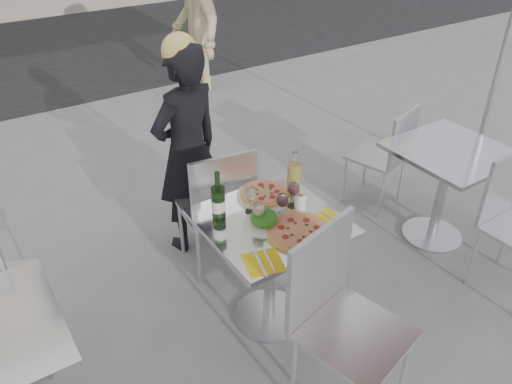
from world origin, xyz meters
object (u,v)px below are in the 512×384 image
woman_diner (188,152)px  napkin_right (329,221)px  napkin_left (263,262)px  chair_far (219,202)px  wineglass_white_b (250,195)px  main_table (270,250)px  pizza_near (299,232)px  side_table_right (446,176)px  wineglass_red_a (282,201)px  wine_bottle (218,202)px  wineglass_white_a (258,210)px  pedestrian_b (193,20)px  salad_plate (264,219)px  pizza_far (264,194)px  side_chair_rfar (388,150)px  wineglass_red_b (293,190)px  sugar_shaker (300,199)px  chair_near (338,309)px  carafe (294,179)px

woman_diner → napkin_right: 1.17m
woman_diner → napkin_left: 1.24m
woman_diner → chair_far: bearing=76.7°
wineglass_white_b → main_table: bearing=-68.4°
pizza_near → wineglass_white_b: size_ratio=2.21×
side_table_right → wineglass_red_a: size_ratio=4.76×
wine_bottle → wineglass_white_a: wine_bottle is taller
napkin_right → pedestrian_b: bearing=65.2°
woman_diner → napkin_right: woman_diner is taller
salad_plate → napkin_left: bearing=-124.3°
pizza_near → pizza_far: bearing=84.3°
wineglass_white_b → napkin_left: size_ratio=0.71×
side_chair_rfar → wineglass_red_b: wineglass_red_b is taller
wineglass_white_a → wineglass_white_b: size_ratio=1.00×
sugar_shaker → wineglass_white_a: bearing=-175.3°
pizza_far → wine_bottle: (-0.33, -0.05, 0.10)m
chair_near → wine_bottle: (-0.21, 0.76, 0.26)m
wine_bottle → napkin_left: 0.45m
woman_diner → wineglass_white_b: size_ratio=9.53×
main_table → side_table_right: size_ratio=1.00×
carafe → wineglass_white_b: size_ratio=1.84×
main_table → wineglass_red_b: (0.18, 0.05, 0.32)m
side_chair_rfar → wineglass_white_a: bearing=2.6°
side_chair_rfar → napkin_left: 1.89m
napkin_left → wineglass_white_a: bearing=76.9°
wine_bottle → chair_far: bearing=62.1°
sugar_shaker → wineglass_red_a: size_ratio=0.68×
chair_far → pedestrian_b: bearing=-107.0°
pizza_far → sugar_shaker: (0.11, -0.20, 0.04)m
carafe → wineglass_white_b: carafe is taller
woman_diner → wine_bottle: (-0.20, -0.79, 0.11)m
salad_plate → napkin_right: size_ratio=1.08×
napkin_left → pizza_near: bearing=33.2°
carafe → napkin_right: bearing=-87.7°
napkin_left → napkin_right: same height
wine_bottle → side_chair_rfar: bearing=11.9°
side_chair_rfar → woman_diner: 1.58m
side_table_right → salad_plate: 1.57m
wineglass_white_b → napkin_left: (-0.18, -0.40, -0.11)m
wineglass_red_b → pedestrian_b: bearing=71.3°
pizza_far → wineglass_white_a: size_ratio=2.01×
side_chair_rfar → pedestrian_b: pedestrian_b is taller
carafe → wineglass_red_b: size_ratio=1.84×
carafe → napkin_left: bearing=-140.2°
sugar_shaker → wineglass_white_a: wineglass_white_a is taller
napkin_right → chair_far: bearing=102.8°
chair_near → woman_diner: woman_diner is taller
napkin_left → woman_diner: bearing=96.2°
pedestrian_b → carafe: 3.74m
woman_diner → wine_bottle: 0.82m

